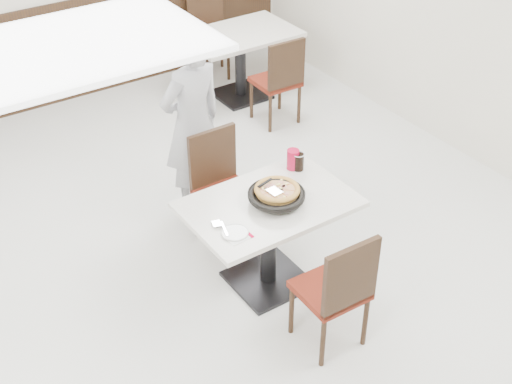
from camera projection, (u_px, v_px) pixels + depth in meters
floor at (215, 279)px, 5.51m from camera, size 7.00×7.00×0.00m
wall_right at (509, 24)px, 6.09m from camera, size 0.04×7.00×2.80m
wainscot_back at (43, 58)px, 7.56m from camera, size 5.90×0.03×1.10m
fluo_panel_a at (25, 59)px, 2.21m from camera, size 1.20×0.60×0.02m
main_table at (268, 243)px, 5.28m from camera, size 1.27×0.91×0.75m
chair_near at (330, 287)px, 4.74m from camera, size 0.43×0.43×0.95m
chair_far at (226, 192)px, 5.64m from camera, size 0.42×0.42×0.95m
trivet at (270, 199)px, 5.06m from camera, size 0.12×0.12×0.04m
pizza_pan at (276, 198)px, 5.03m from camera, size 0.37×0.37×0.01m
pizza at (277, 191)px, 5.07m from camera, size 0.34×0.34×0.02m
pizza_server at (274, 191)px, 5.01m from camera, size 0.09×0.11×0.00m
napkin at (237, 236)px, 4.75m from camera, size 0.16×0.16×0.00m
side_plate at (235, 233)px, 4.76m from camera, size 0.20×0.20×0.01m
fork at (224, 228)px, 4.78m from camera, size 0.06×0.16×0.00m
cola_glass at (298, 162)px, 5.38m from camera, size 0.09×0.09×0.13m
red_cup at (293, 159)px, 5.38m from camera, size 0.10×0.10×0.16m
diner_person at (192, 124)px, 5.83m from camera, size 0.65×0.48×1.65m
bg_table_right at (240, 65)px, 7.82m from camera, size 1.26×0.90×0.75m
bg_chair_right_near at (275, 79)px, 7.31m from camera, size 0.43×0.43×0.95m
bg_chair_right_far at (209, 37)px, 8.22m from camera, size 0.53×0.53×0.95m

